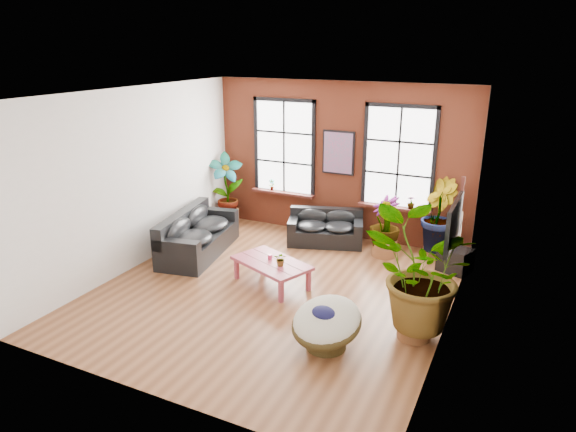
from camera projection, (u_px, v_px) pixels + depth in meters
name	position (u px, v px, depth m)	size (l,w,h in m)	color
room	(277.00, 196.00, 8.85)	(6.04, 6.54, 3.54)	brown
sofa_back	(326.00, 229.00, 11.43)	(1.80, 1.26, 0.75)	black
sofa_left	(196.00, 235.00, 10.84)	(1.35, 2.41, 0.90)	black
coffee_table	(271.00, 264.00, 9.41)	(1.64, 1.30, 0.56)	#9C384A
papasan_chair	(326.00, 323.00, 7.45)	(1.29, 1.30, 0.78)	#3C3015
poster	(338.00, 153.00, 11.38)	(0.74, 0.06, 0.98)	black
tv_wall_unit	(455.00, 224.00, 8.10)	(0.13, 1.86, 1.20)	black
media_box	(455.00, 260.00, 10.02)	(0.70, 0.65, 0.48)	black
pot_back_left	(228.00, 217.00, 12.64)	(0.69, 0.69, 0.39)	brown
pot_back_right	(435.00, 248.00, 10.80)	(0.49, 0.49, 0.34)	brown
pot_right_wall	(414.00, 326.00, 7.77)	(0.59, 0.59, 0.37)	brown
pot_mid	(384.00, 247.00, 10.78)	(0.69, 0.69, 0.38)	brown
floor_plant_back_left	(226.00, 187.00, 12.41)	(0.86, 0.58, 1.63)	#224712
floor_plant_back_right	(437.00, 215.00, 10.54)	(0.84, 0.67, 1.52)	#224712
floor_plant_right_wall	(417.00, 275.00, 7.49)	(1.59, 1.38, 1.77)	#224712
floor_plant_mid	(385.00, 223.00, 10.62)	(0.64, 0.64, 1.15)	#224712
table_plant	(281.00, 259.00, 9.17)	(0.23, 0.20, 0.26)	#224712
sill_plant_left	(272.00, 185.00, 12.31)	(0.14, 0.10, 0.27)	#224712
sill_plant_right	(411.00, 202.00, 10.93)	(0.15, 0.15, 0.27)	#224712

